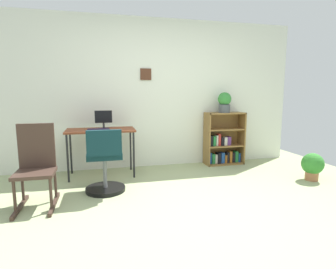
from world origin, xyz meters
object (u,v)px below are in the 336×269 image
at_px(potted_plant_floor, 312,165).
at_px(rocking_chair, 36,165).
at_px(monitor, 104,120).
at_px(office_chair, 105,165).
at_px(bookshelf_low, 223,141).
at_px(potted_plant_on_shelf, 224,102).
at_px(desk, 101,133).
at_px(keyboard, 99,129).

bearing_deg(potted_plant_floor, rocking_chair, 179.89).
height_order(monitor, potted_plant_floor, monitor).
distance_m(monitor, rocking_chair, 1.35).
distance_m(office_chair, potted_plant_floor, 3.01).
height_order(bookshelf_low, potted_plant_on_shelf, potted_plant_on_shelf).
distance_m(desk, rocking_chair, 1.25).
xyz_separation_m(monitor, potted_plant_on_shelf, (2.10, 0.15, 0.25)).
distance_m(monitor, potted_plant_on_shelf, 2.12).
bearing_deg(potted_plant_floor, desk, 161.83).
bearing_deg(keyboard, bookshelf_low, 7.85).
xyz_separation_m(bookshelf_low, potted_plant_on_shelf, (-0.01, -0.05, 0.72)).
height_order(keyboard, office_chair, office_chair).
bearing_deg(monitor, desk, -145.02).
height_order(monitor, bookshelf_low, monitor).
distance_m(monitor, potted_plant_floor, 3.23).
distance_m(keyboard, potted_plant_on_shelf, 2.23).
relative_size(keyboard, potted_plant_floor, 0.79).
height_order(desk, office_chair, office_chair).
bearing_deg(potted_plant_on_shelf, keyboard, -173.40).
height_order(potted_plant_on_shelf, potted_plant_floor, potted_plant_on_shelf).
height_order(monitor, potted_plant_on_shelf, potted_plant_on_shelf).
distance_m(monitor, office_chair, 0.96).
bearing_deg(potted_plant_on_shelf, potted_plant_floor, -53.00).
distance_m(desk, keyboard, 0.11).
height_order(bookshelf_low, potted_plant_floor, bookshelf_low).
bearing_deg(office_chair, keyboard, 95.37).
bearing_deg(desk, potted_plant_on_shelf, 4.86).
height_order(desk, monitor, monitor).
xyz_separation_m(desk, potted_plant_floor, (3.04, -1.00, -0.44)).
bearing_deg(desk, office_chair, -87.37).
height_order(rocking_chair, bookshelf_low, same).
distance_m(desk, potted_plant_on_shelf, 2.20).
bearing_deg(rocking_chair, monitor, 52.66).
relative_size(keyboard, rocking_chair, 0.34).
bearing_deg(bookshelf_low, potted_plant_on_shelf, -104.52).
height_order(keyboard, potted_plant_on_shelf, potted_plant_on_shelf).
distance_m(potted_plant_on_shelf, potted_plant_floor, 1.73).
xyz_separation_m(monitor, keyboard, (-0.08, -0.10, -0.13)).
bearing_deg(bookshelf_low, keyboard, -172.15).
bearing_deg(keyboard, monitor, 52.51).
bearing_deg(potted_plant_on_shelf, office_chair, -155.54).
relative_size(office_chair, potted_plant_floor, 2.08).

